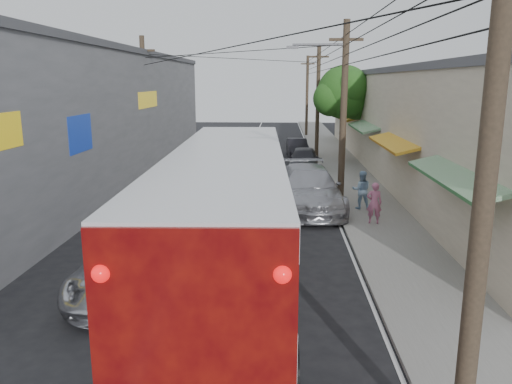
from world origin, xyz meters
TOP-DOWN VIEW (x-y plane):
  - ground at (0.00, 0.00)m, footprint 120.00×120.00m
  - sidewalk at (6.50, 20.00)m, footprint 3.00×80.00m
  - building_right at (10.99, 22.00)m, footprint 7.09×40.00m
  - building_left at (-8.50, 18.00)m, footprint 7.20×36.00m
  - utility_poles at (3.13, 20.33)m, footprint 11.80×45.28m
  - street_tree at (6.87, 26.02)m, footprint 4.40×4.00m
  - coach_bus at (1.20, 4.11)m, footprint 3.43×13.37m
  - jeepney at (-1.40, 4.00)m, footprint 2.76×5.54m
  - parked_suv at (3.80, 13.00)m, footprint 3.14×6.61m
  - parked_car_mid at (4.02, 22.40)m, footprint 2.06×4.56m
  - parked_car_far at (3.80, 28.61)m, footprint 1.64×4.13m
  - pedestrian_near at (6.19, 10.45)m, footprint 0.64×0.46m
  - pedestrian_far at (6.06, 12.74)m, footprint 0.84×0.68m

SIDE VIEW (x-z plane):
  - ground at x=0.00m, z-range 0.00..0.00m
  - sidewalk at x=6.50m, z-range 0.00..0.12m
  - parked_car_far at x=3.80m, z-range 0.00..1.34m
  - jeepney at x=-1.40m, z-range 0.00..1.51m
  - parked_car_mid at x=4.02m, z-range 0.00..1.52m
  - parked_suv at x=3.80m, z-range 0.00..1.86m
  - pedestrian_near at x=6.19m, z-range 0.12..1.74m
  - pedestrian_far at x=6.06m, z-range 0.12..1.78m
  - coach_bus at x=1.20m, z-range 0.07..3.89m
  - building_right at x=10.99m, z-range 0.03..6.28m
  - building_left at x=-8.50m, z-range 0.03..7.28m
  - utility_poles at x=3.13m, z-range 0.13..8.13m
  - street_tree at x=6.87m, z-range 1.37..7.97m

